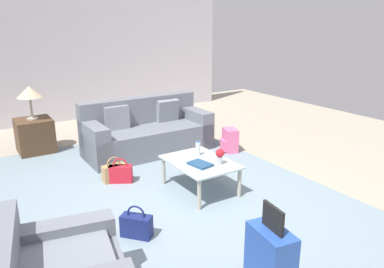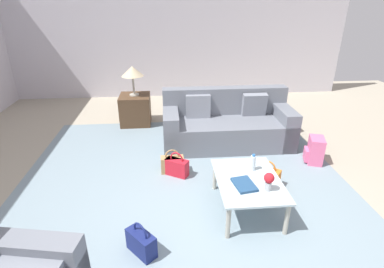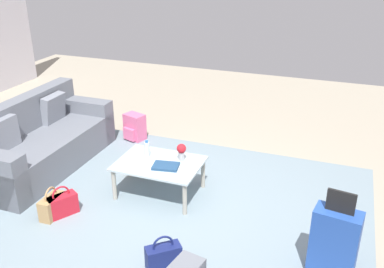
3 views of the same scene
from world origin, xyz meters
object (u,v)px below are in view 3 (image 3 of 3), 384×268
Objects in this scene: water_bottle at (147,149)px; handbag_red at (62,205)px; handbag_tan at (52,206)px; handbag_orange at (139,162)px; handbag_navy at (163,257)px; backpack_pink at (134,127)px; coffee_table at (159,166)px; flower_vase at (181,151)px; couch at (39,144)px; suitcase_blue at (335,240)px; coffee_table_book at (166,166)px.

water_bottle reaches higher than handbag_red.
handbag_red is at bearing -146.02° from handbag_tan.
handbag_navy is at bearing 123.47° from handbag_orange.
handbag_tan is 2.13m from backpack_pink.
coffee_table is 1.64m from backpack_pink.
flower_vase is (-0.42, -0.05, 0.03)m from water_bottle.
handbag_red is 0.89× the size of backpack_pink.
couch is 5.26× the size of backpack_pink.
flower_vase is 1.98m from suitcase_blue.
handbag_orange is (0.48, -0.40, -0.23)m from coffee_table.
water_bottle is 2.35m from suitcase_blue.
couch reaches higher than suitcase_blue.
handbag_red is (1.03, 0.93, -0.41)m from flower_vase.
handbag_orange is at bearing -48.91° from coffee_table_book.
coffee_table_book is 0.81× the size of handbag_red.
handbag_tan is at bearing 41.36° from flower_vase.
water_bottle is (0.20, -0.10, 0.15)m from coffee_table.
flower_vase is (-0.22, -0.15, 0.17)m from coffee_table.
coffee_table reaches higher than handbag_orange.
handbag_navy is (-1.47, 0.34, 0.00)m from handbag_tan.
handbag_orange and handbag_tan have the same top height.
water_bottle is 0.38m from coffee_table_book.
coffee_table_book is at bearing -143.20° from handbag_red.
suitcase_blue is 1.53m from handbag_navy.
handbag_tan is 1.51m from handbag_navy.
coffee_table is at bearing 176.81° from couch.
handbag_navy is at bearing 122.48° from backpack_pink.
couch is 1.80m from coffee_table.
suitcase_blue is 2.37× the size of handbag_red.
handbag_tan is at bearing 42.89° from coffee_table.
couch reaches higher than coffee_table.
coffee_table_book reaches higher than coffee_table.
flower_vase reaches higher than handbag_navy.
coffee_table_book is 1.20m from handbag_red.
handbag_orange is at bearing -167.12° from couch.
coffee_table_book is 0.73× the size of backpack_pink.
water_bottle is 1.54m from handbag_navy.
handbag_red is at bearing 43.73° from coffee_table.
coffee_table is at bearing -43.67° from coffee_table_book.
handbag_navy is 0.89× the size of backpack_pink.
backpack_pink reaches higher than handbag_red.
handbag_tan is at bearing 92.71° from backpack_pink.
handbag_orange is 0.89× the size of backpack_pink.
suitcase_blue is 2.82m from handbag_red.
couch is 1.33m from handbag_red.
coffee_table reaches higher than backpack_pink.
flower_vase reaches higher than water_bottle.
suitcase_blue is at bearing 154.47° from flower_vase.
handbag_orange is at bearing -56.53° from handbag_navy.
handbag_navy is at bearing 163.97° from handbag_red.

